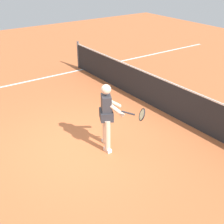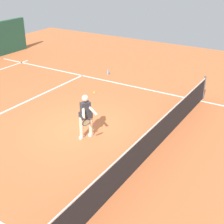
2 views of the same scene
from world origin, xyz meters
name	(u,v)px [view 2 (image 2 of 2)]	position (x,y,z in m)	size (l,w,h in m)	color
ground_plane	(84,129)	(0.00, 0.00, 0.00)	(27.35, 27.35, 0.00)	#C66638
service_line_marking	(14,107)	(0.00, -3.59, 0.00)	(9.44, 0.10, 0.01)	white
sideline_left_marking	(143,89)	(-4.72, 0.00, 0.00)	(0.10, 19.04, 0.01)	white
court_net	(154,138)	(0.00, 2.74, 0.48)	(10.12, 0.08, 1.04)	#4C4C51
tennis_player	(86,115)	(0.40, 0.41, 0.85)	(1.04, 0.82, 1.55)	beige
tennis_ball_near	(94,92)	(-3.06, -1.66, 0.03)	(0.07, 0.07, 0.07)	#D1E533
water_bottle	(108,72)	(-5.59, -2.53, 0.12)	(0.07, 0.07, 0.24)	#4C9EE5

